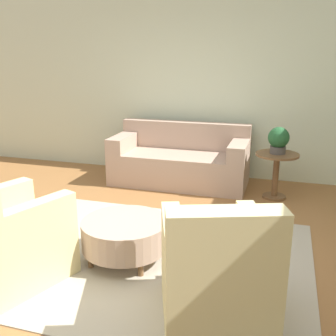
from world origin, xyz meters
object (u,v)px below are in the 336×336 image
(side_table, at_px, (276,167))
(armchair_right, at_px, (216,276))
(armchair_left, at_px, (4,242))
(ottoman_table, at_px, (125,234))
(couch, at_px, (180,161))
(potted_plant_on_side_table, at_px, (279,139))

(side_table, bearing_deg, armchair_right, -96.34)
(armchair_left, distance_m, ottoman_table, 1.05)
(armchair_left, bearing_deg, couch, 77.19)
(couch, height_order, armchair_left, armchair_left)
(couch, relative_size, side_table, 3.22)
(armchair_right, bearing_deg, potted_plant_on_side_table, 83.66)
(armchair_left, distance_m, side_table, 3.48)
(armchair_left, xyz_separation_m, armchair_right, (1.78, -0.00, 0.00))
(ottoman_table, height_order, side_table, side_table)
(side_table, bearing_deg, couch, 169.31)
(couch, bearing_deg, armchair_right, -70.44)
(potted_plant_on_side_table, bearing_deg, armchair_left, -126.82)
(couch, bearing_deg, armchair_left, -102.81)
(armchair_right, relative_size, side_table, 1.71)
(armchair_right, bearing_deg, armchair_left, 180.00)
(armchair_left, height_order, side_table, armchair_left)
(armchair_left, bearing_deg, armchair_right, -0.00)
(couch, bearing_deg, ottoman_table, -87.30)
(ottoman_table, xyz_separation_m, potted_plant_on_side_table, (1.28, 2.13, 0.54))
(ottoman_table, bearing_deg, potted_plant_on_side_table, 58.97)
(couch, xyz_separation_m, armchair_left, (-0.69, -3.05, 0.05))
(ottoman_table, relative_size, potted_plant_on_side_table, 2.29)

